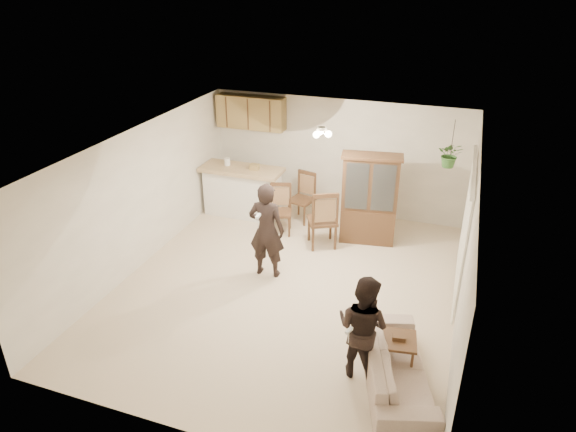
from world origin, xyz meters
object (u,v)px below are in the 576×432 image
(chair_bar, at_px, (280,220))
(chair_hutch_right, at_px, (322,230))
(sofa, at_px, (397,362))
(chair_hutch_left, at_px, (301,207))
(side_table, at_px, (397,354))
(adult, at_px, (267,229))
(child, at_px, (362,332))
(china_hutch, at_px, (369,200))

(chair_bar, distance_m, chair_hutch_right, 0.97)
(sofa, distance_m, chair_hutch_left, 4.94)
(chair_bar, bearing_deg, side_table, -65.12)
(adult, relative_size, side_table, 3.14)
(sofa, xyz_separation_m, child, (-0.48, 0.05, 0.31))
(child, bearing_deg, sofa, -168.16)
(child, bearing_deg, chair_hutch_left, -44.00)
(sofa, relative_size, adult, 1.04)
(side_table, bearing_deg, chair_bar, 131.45)
(chair_hutch_left, bearing_deg, chair_hutch_right, -37.64)
(side_table, xyz_separation_m, chair_hutch_left, (-2.61, 3.90, 0.03))
(china_hutch, distance_m, chair_hutch_left, 1.67)
(chair_bar, bearing_deg, adult, -94.88)
(adult, height_order, chair_hutch_left, adult)
(sofa, xyz_separation_m, china_hutch, (-1.14, 3.74, 0.52))
(sofa, xyz_separation_m, adult, (-2.55, 1.95, 0.53))
(sofa, relative_size, chair_hutch_right, 1.57)
(sofa, height_order, chair_hutch_left, chair_hutch_left)
(side_table, bearing_deg, chair_hutch_right, 122.38)
(sofa, bearing_deg, chair_hutch_right, 12.96)
(adult, relative_size, chair_hutch_right, 1.51)
(adult, height_order, china_hutch, adult)
(chair_bar, xyz_separation_m, chair_hutch_right, (0.94, -0.22, 0.05))
(side_table, distance_m, chair_bar, 4.29)
(chair_hutch_right, bearing_deg, chair_hutch_left, -79.15)
(adult, relative_size, chair_hutch_left, 1.70)
(chair_hutch_left, distance_m, chair_hutch_right, 1.15)
(sofa, bearing_deg, chair_hutch_left, 14.73)
(sofa, height_order, china_hutch, china_hutch)
(chair_hutch_left, bearing_deg, sofa, -43.45)
(chair_hutch_right, bearing_deg, child, 86.95)
(adult, distance_m, chair_hutch_left, 2.31)
(sofa, bearing_deg, chair_bar, 21.84)
(chair_hutch_left, height_order, chair_hutch_right, chair_hutch_right)
(sofa, distance_m, china_hutch, 3.95)
(chair_hutch_left, bearing_deg, china_hutch, -1.74)
(chair_bar, bearing_deg, sofa, -67.09)
(child, xyz_separation_m, chair_bar, (-2.39, 3.43, -0.39))
(adult, height_order, chair_hutch_right, adult)
(child, height_order, chair_hutch_left, child)
(child, distance_m, chair_hutch_left, 4.67)
(sofa, height_order, child, child)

